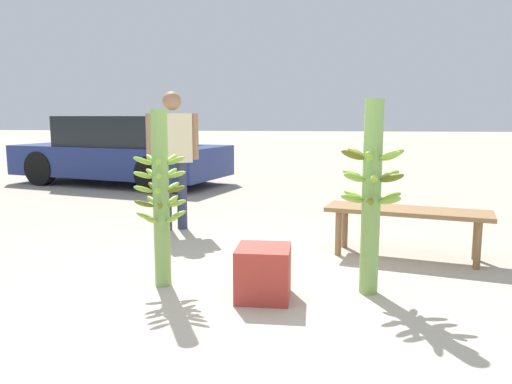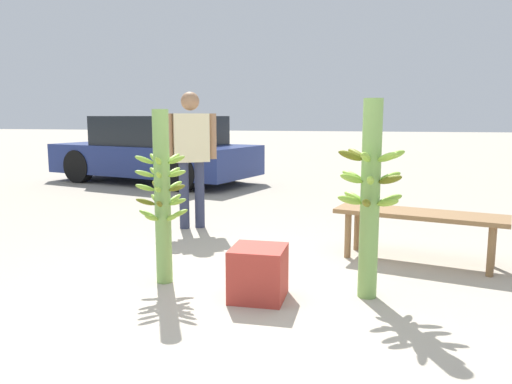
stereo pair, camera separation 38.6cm
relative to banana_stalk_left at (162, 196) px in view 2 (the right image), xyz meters
The scene contains 7 objects.
ground_plane 1.07m from the banana_stalk_left, 16.08° to the right, with size 80.00×80.00×0.00m, color #A89E8C.
banana_stalk_left is the anchor object (origin of this frame).
banana_stalk_center 1.58m from the banana_stalk_left, ahead, with size 0.49×0.50×1.43m.
vendor_person 1.97m from the banana_stalk_left, 103.27° to the left, with size 0.57×0.39×1.59m.
market_bench 2.28m from the banana_stalk_left, 26.72° to the left, with size 1.54×0.79×0.46m.
parked_car 6.20m from the banana_stalk_left, 114.26° to the left, with size 4.38×2.76×1.31m.
produce_crate 0.97m from the banana_stalk_left, 13.31° to the right, with size 0.38×0.38×0.38m.
Camera 2 is at (0.76, -3.36, 1.31)m, focal length 35.00 mm.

